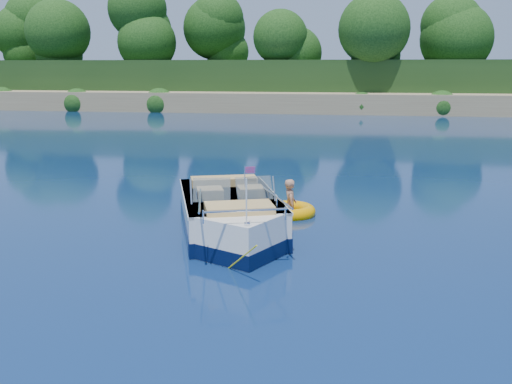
% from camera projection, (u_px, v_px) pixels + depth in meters
% --- Properties ---
extents(ground, '(160.00, 160.00, 0.00)m').
position_uv_depth(ground, '(288.00, 293.00, 9.04)').
color(ground, '#0A2049').
rests_on(ground, ground).
extents(shoreline, '(170.00, 59.00, 6.00)m').
position_uv_depth(shoreline, '(343.00, 87.00, 70.29)').
color(shoreline, '#8C7551').
rests_on(shoreline, ground).
extents(treeline, '(150.00, 7.12, 8.19)m').
position_uv_depth(treeline, '(341.00, 41.00, 47.36)').
color(treeline, black).
rests_on(treeline, ground).
extents(motorboat, '(3.08, 5.33, 1.85)m').
position_uv_depth(motorboat, '(231.00, 218.00, 12.09)').
color(motorboat, white).
rests_on(motorboat, ground).
extents(tow_tube, '(1.32, 1.32, 0.33)m').
position_uv_depth(tow_tube, '(290.00, 211.00, 13.78)').
color(tow_tube, '#FFA700').
rests_on(tow_tube, ground).
extents(boy, '(0.49, 0.77, 1.40)m').
position_uv_depth(boy, '(290.00, 214.00, 13.83)').
color(boy, tan).
rests_on(boy, ground).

